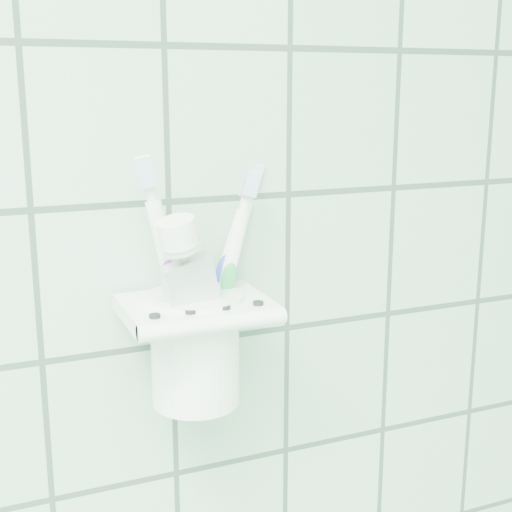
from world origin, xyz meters
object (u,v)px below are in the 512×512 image
(holder_bracket, at_px, (195,309))
(toothpaste_tube, at_px, (213,287))
(toothbrush_blue, at_px, (186,270))
(toothbrush_orange, at_px, (200,280))
(cup, at_px, (195,344))
(toothbrush_pink, at_px, (196,272))

(holder_bracket, bearing_deg, toothpaste_tube, -1.07)
(holder_bracket, relative_size, toothpaste_tube, 0.69)
(holder_bracket, xyz_separation_m, toothbrush_blue, (-0.00, 0.02, 0.03))
(toothbrush_orange, xyz_separation_m, toothpaste_tube, (0.01, -0.01, -0.00))
(toothbrush_orange, bearing_deg, cup, -134.87)
(toothbrush_pink, bearing_deg, toothbrush_orange, -36.79)
(cup, xyz_separation_m, toothbrush_orange, (0.01, 0.00, 0.05))
(toothpaste_tube, bearing_deg, toothbrush_orange, 125.46)
(toothbrush_pink, xyz_separation_m, toothpaste_tube, (0.01, -0.01, -0.01))
(holder_bracket, xyz_separation_m, toothpaste_tube, (0.01, -0.00, 0.02))
(cup, bearing_deg, toothbrush_blue, 94.70)
(holder_bracket, xyz_separation_m, toothbrush_pink, (0.00, 0.01, 0.03))
(toothbrush_blue, bearing_deg, holder_bracket, -61.85)
(toothbrush_blue, bearing_deg, cup, -59.35)
(holder_bracket, height_order, toothbrush_pink, toothbrush_pink)
(cup, bearing_deg, holder_bracket, -99.16)
(cup, distance_m, toothbrush_orange, 0.05)
(toothpaste_tube, bearing_deg, cup, 158.72)
(holder_bracket, bearing_deg, toothbrush_orange, 47.64)
(holder_bracket, height_order, cup, same)
(toothbrush_orange, bearing_deg, toothpaste_tube, -36.87)
(cup, height_order, toothbrush_pink, toothbrush_pink)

